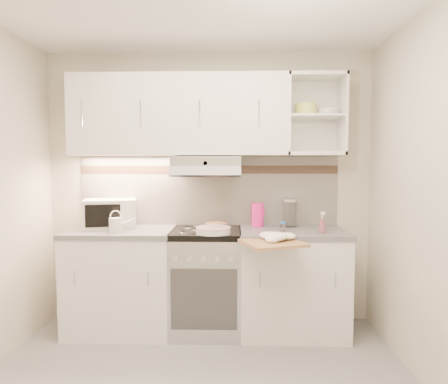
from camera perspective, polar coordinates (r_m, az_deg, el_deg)
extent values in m
cube|color=beige|center=(3.75, -2.23, 0.62)|extent=(3.00, 0.04, 2.50)
cube|color=beige|center=(1.00, -13.05, -8.95)|extent=(3.00, 0.04, 2.50)
cube|color=silver|center=(3.75, -2.24, 0.15)|extent=(2.40, 0.02, 0.64)
cube|color=#3C2A20|center=(3.73, -2.26, 3.21)|extent=(2.40, 0.01, 0.08)
cube|color=white|center=(3.63, -6.46, 10.76)|extent=(1.90, 0.34, 0.70)
cube|color=white|center=(3.66, 12.82, 10.63)|extent=(0.50, 0.34, 0.70)
cylinder|color=#BAD150|center=(3.65, 11.58, 11.45)|extent=(0.19, 0.19, 0.10)
cylinder|color=silver|center=(3.69, 14.69, 10.98)|extent=(0.18, 0.18, 0.06)
cube|color=#B7B7BC|center=(3.55, -2.46, 4.14)|extent=(0.60, 0.40, 0.12)
cube|color=white|center=(3.73, -14.37, -12.34)|extent=(0.90, 0.60, 0.86)
cube|color=slate|center=(3.63, -14.50, -5.51)|extent=(0.92, 0.62, 0.04)
cube|color=white|center=(3.63, 9.69, -12.74)|extent=(0.90, 0.60, 0.86)
cube|color=slate|center=(3.52, 9.77, -5.71)|extent=(0.92, 0.62, 0.04)
cube|color=#B7B7BC|center=(3.60, -2.52, -12.89)|extent=(0.60, 0.58, 0.85)
cube|color=black|center=(3.50, -2.54, -5.82)|extent=(0.60, 0.60, 0.05)
cube|color=silver|center=(3.76, -15.97, -2.94)|extent=(0.52, 0.43, 0.25)
cube|color=black|center=(3.60, -16.76, -3.25)|extent=(0.29, 0.09, 0.20)
cylinder|color=silver|center=(3.48, -15.20, -4.59)|extent=(0.11, 0.11, 0.12)
cone|color=silver|center=(3.47, -13.78, -4.29)|extent=(0.16, 0.07, 0.09)
torus|color=silver|center=(3.47, -15.22, -3.32)|extent=(0.10, 0.04, 0.10)
cylinder|color=silver|center=(3.31, -1.53, -5.78)|extent=(0.29, 0.29, 0.02)
cylinder|color=silver|center=(3.31, -1.53, -5.47)|extent=(0.29, 0.29, 0.02)
cylinder|color=silver|center=(3.31, -1.54, -5.16)|extent=(0.29, 0.29, 0.02)
cube|color=silver|center=(3.30, -1.54, -4.95)|extent=(0.18, 0.09, 0.01)
cylinder|color=#AE764C|center=(3.56, -1.12, -4.83)|extent=(0.19, 0.19, 0.05)
cylinder|color=#FF1C93|center=(3.67, 4.81, -3.25)|extent=(0.11, 0.11, 0.22)
cube|color=#FF1C93|center=(3.68, 5.66, -2.82)|extent=(0.01, 0.03, 0.09)
cylinder|color=white|center=(3.70, 9.36, -3.14)|extent=(0.13, 0.13, 0.23)
cylinder|color=#B7B7BC|center=(3.69, 9.38, -1.20)|extent=(0.13, 0.13, 0.02)
cylinder|color=silver|center=(3.47, 8.35, -4.98)|extent=(0.05, 0.05, 0.06)
cylinder|color=blue|center=(3.47, 8.36, -4.32)|extent=(0.05, 0.05, 0.02)
cone|color=pink|center=(3.43, 13.84, -4.71)|extent=(0.07, 0.07, 0.12)
cube|color=tan|center=(3.08, 7.01, -7.25)|extent=(0.54, 0.51, 0.02)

